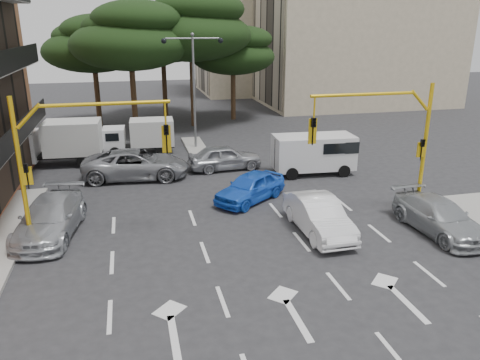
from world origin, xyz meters
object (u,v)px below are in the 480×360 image
(car_silver_wagon, at_px, (50,218))
(car_silver_cross_a, at_px, (136,164))
(box_truck_a, at_px, (57,143))
(car_white_hatch, at_px, (319,216))
(box_truck_b, at_px, (139,137))
(signal_mast_left, at_px, (69,150))
(signal_mast_right, at_px, (391,132))
(car_blue_compact, at_px, (250,187))
(car_silver_cross_b, at_px, (225,157))
(street_lamp_center, at_px, (193,71))
(car_silver_parked, at_px, (439,217))
(van_white, at_px, (313,154))

(car_silver_wagon, bearing_deg, car_silver_cross_a, 70.59)
(box_truck_a, bearing_deg, car_white_hatch, -135.02)
(car_silver_wagon, distance_m, box_truck_b, 13.07)
(box_truck_a, height_order, box_truck_b, box_truck_a)
(car_silver_cross_a, xyz_separation_m, box_truck_a, (-4.70, 3.90, 0.55))
(signal_mast_left, xyz_separation_m, car_silver_wagon, (-1.20, 1.11, -3.12))
(signal_mast_right, relative_size, signal_mast_left, 1.00)
(car_blue_compact, relative_size, car_silver_cross_a, 0.71)
(car_silver_wagon, bearing_deg, car_silver_cross_b, 48.31)
(car_white_hatch, distance_m, box_truck_a, 17.92)
(box_truck_b, bearing_deg, signal_mast_right, -138.78)
(car_white_hatch, relative_size, car_silver_wagon, 0.87)
(car_blue_compact, bearing_deg, car_silver_wagon, -115.62)
(box_truck_b, bearing_deg, street_lamp_center, -79.86)
(car_silver_cross_a, relative_size, box_truck_b, 1.25)
(car_silver_wagon, bearing_deg, signal_mast_right, 4.17)
(car_silver_cross_a, distance_m, box_truck_a, 6.13)
(car_silver_parked, bearing_deg, car_silver_cross_b, 119.44)
(car_white_hatch, distance_m, car_silver_wagon, 11.26)
(street_lamp_center, bearing_deg, car_silver_parked, -64.12)
(van_white, bearing_deg, car_blue_compact, -49.49)
(signal_mast_right, xyz_separation_m, box_truck_a, (-15.80, 12.01, -2.50))
(car_silver_parked, xyz_separation_m, van_white, (-2.06, 9.06, 0.46))
(street_lamp_center, xyz_separation_m, box_truck_b, (-3.90, -0.50, -4.25))
(car_silver_cross_b, bearing_deg, street_lamp_center, 6.40)
(street_lamp_center, height_order, car_silver_parked, street_lamp_center)
(street_lamp_center, bearing_deg, car_blue_compact, -84.02)
(box_truck_b, bearing_deg, car_silver_parked, -140.49)
(car_blue_compact, xyz_separation_m, box_truck_b, (-5.05, 10.46, 0.46))
(signal_mast_right, distance_m, car_white_hatch, 5.09)
(signal_mast_right, relative_size, car_silver_cross_a, 1.01)
(car_blue_compact, height_order, car_silver_wagon, car_silver_wagon)
(street_lamp_center, relative_size, box_truck_b, 1.63)
(car_blue_compact, xyz_separation_m, car_silver_cross_b, (-0.15, 5.57, 0.04))
(street_lamp_center, height_order, van_white, street_lamp_center)
(van_white, height_order, box_truck_a, box_truck_a)
(car_silver_wagon, relative_size, van_white, 1.13)
(street_lamp_center, height_order, car_silver_wagon, street_lamp_center)
(street_lamp_center, xyz_separation_m, car_silver_wagon, (-8.00, -12.90, -4.66))
(van_white, distance_m, box_truck_a, 15.87)
(car_silver_cross_b, bearing_deg, signal_mast_right, -150.16)
(car_silver_cross_a, bearing_deg, car_white_hatch, -136.27)
(box_truck_b, bearing_deg, box_truck_a, 109.22)
(signal_mast_right, bearing_deg, street_lamp_center, 115.91)
(car_silver_cross_b, bearing_deg, car_silver_parked, -151.86)
(signal_mast_right, xyz_separation_m, signal_mast_left, (-13.61, 0.00, 0.00))
(box_truck_a, bearing_deg, box_truck_b, -70.70)
(car_silver_parked, relative_size, box_truck_a, 0.87)
(car_silver_wagon, height_order, box_truck_a, box_truck_a)
(car_silver_cross_a, relative_size, box_truck_a, 1.06)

